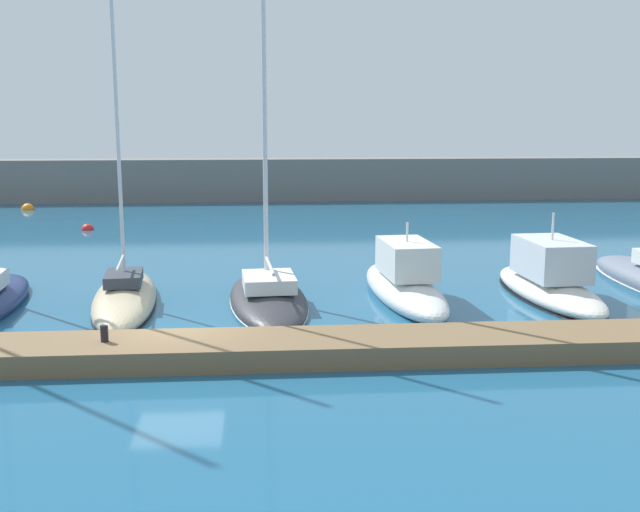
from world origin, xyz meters
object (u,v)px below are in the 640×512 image
(sailboat_charcoal_fifth, at_px, (268,294))
(mooring_buoy_orange, at_px, (28,210))
(motorboat_white_sixth, at_px, (404,282))
(mooring_buoy_red, at_px, (88,230))
(dock_bollard, at_px, (104,333))
(motorboat_ivory_seventh, at_px, (549,281))
(sailboat_sand_fourth, at_px, (125,297))

(sailboat_charcoal_fifth, distance_m, mooring_buoy_orange, 32.12)
(motorboat_white_sixth, bearing_deg, mooring_buoy_red, 36.02)
(motorboat_white_sixth, bearing_deg, dock_bollard, 121.28)
(motorboat_white_sixth, xyz_separation_m, motorboat_ivory_seventh, (5.17, -0.16, 0.00))
(mooring_buoy_red, bearing_deg, sailboat_charcoal_fifth, -60.71)
(sailboat_charcoal_fifth, height_order, motorboat_ivory_seventh, sailboat_charcoal_fifth)
(sailboat_sand_fourth, distance_m, motorboat_white_sixth, 9.68)
(motorboat_ivory_seventh, distance_m, mooring_buoy_red, 26.78)
(sailboat_sand_fourth, bearing_deg, sailboat_charcoal_fifth, -96.25)
(motorboat_ivory_seventh, distance_m, mooring_buoy_orange, 38.10)
(sailboat_charcoal_fifth, bearing_deg, mooring_buoy_red, 25.36)
(motorboat_white_sixth, relative_size, mooring_buoy_orange, 9.31)
(motorboat_white_sixth, xyz_separation_m, dock_bollard, (-9.10, -6.43, 0.22))
(sailboat_sand_fourth, xyz_separation_m, mooring_buoy_red, (-5.14, 17.79, -0.29))
(sailboat_sand_fourth, xyz_separation_m, mooring_buoy_orange, (-11.32, 27.67, -0.29))
(mooring_buoy_red, bearing_deg, motorboat_white_sixth, -49.99)
(dock_bollard, bearing_deg, mooring_buoy_orange, 109.30)
(mooring_buoy_orange, relative_size, dock_bollard, 2.01)
(motorboat_white_sixth, height_order, mooring_buoy_orange, motorboat_white_sixth)
(mooring_buoy_orange, relative_size, mooring_buoy_red, 1.27)
(sailboat_sand_fourth, distance_m, motorboat_ivory_seventh, 14.85)
(sailboat_sand_fourth, height_order, sailboat_charcoal_fifth, sailboat_charcoal_fifth)
(sailboat_charcoal_fifth, relative_size, motorboat_white_sixth, 2.22)
(sailboat_sand_fourth, height_order, mooring_buoy_red, sailboat_sand_fourth)
(motorboat_white_sixth, bearing_deg, mooring_buoy_orange, 33.34)
(sailboat_charcoal_fifth, bearing_deg, motorboat_ivory_seventh, -93.68)
(mooring_buoy_orange, bearing_deg, mooring_buoy_red, -57.98)
(motorboat_white_sixth, xyz_separation_m, mooring_buoy_orange, (-20.99, 27.53, -0.60))
(sailboat_charcoal_fifth, xyz_separation_m, motorboat_ivory_seventh, (9.98, 0.04, 0.29))
(sailboat_charcoal_fifth, relative_size, mooring_buoy_red, 26.29)
(motorboat_ivory_seventh, height_order, mooring_buoy_red, motorboat_ivory_seventh)
(mooring_buoy_orange, bearing_deg, sailboat_sand_fourth, -67.75)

